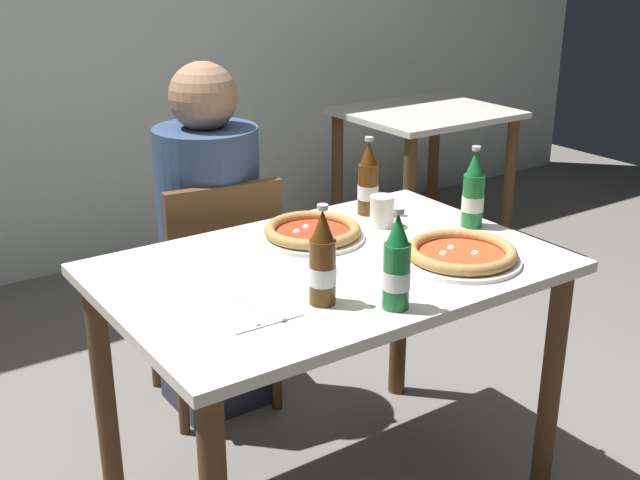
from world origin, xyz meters
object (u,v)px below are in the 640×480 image
Objects in this scene: beer_bottle_right at (474,194)px; paper_cup at (382,211)px; napkin_with_cutlery at (251,310)px; beer_bottle_center at (368,182)px; dining_table_main at (330,302)px; beer_bottle_extra at (323,263)px; beer_bottle_left at (397,267)px; chair_behind_table at (217,282)px; pizza_marinara_far at (461,254)px; dining_table_background at (424,140)px; diner_seated at (211,249)px; pizza_margherita_near at (312,232)px.

paper_cup is (-0.22, 0.16, -0.06)m from beer_bottle_right.
napkin_with_cutlery is (-0.84, -0.13, -0.10)m from beer_bottle_right.
beer_bottle_center is 0.33m from beer_bottle_right.
paper_cup is at bearing 27.31° from dining_table_main.
beer_bottle_right and beer_bottle_extra have the same top height.
beer_bottle_left is 0.17m from beer_bottle_extra.
beer_bottle_left is 1.30× the size of napkin_with_cutlery.
chair_behind_table reaches higher than napkin_with_cutlery.
pizza_marinara_far reaches higher than napkin_with_cutlery.
chair_behind_table is at bearing -153.89° from dining_table_background.
beer_bottle_extra is at bearing -19.81° from napkin_with_cutlery.
beer_bottle_right is 2.60× the size of paper_cup.
dining_table_background is at bearing -145.79° from chair_behind_table.
beer_bottle_center is at bearing 72.58° from paper_cup.
napkin_with_cutlery is (-1.90, -1.54, 0.16)m from dining_table_background.
beer_bottle_center is at bearing -47.28° from diner_seated.
pizza_marinara_far is 0.34m from paper_cup.
dining_table_main is at bearing 50.55° from beer_bottle_extra.
beer_bottle_extra is at bearing 137.43° from beer_bottle_left.
chair_behind_table is at bearing 112.75° from pizza_marinara_far.
pizza_margherita_near is 0.24m from paper_cup.
dining_table_background is at bearing 38.91° from pizza_margherita_near.
beer_bottle_extra reaches higher than paper_cup.
chair_behind_table is 3.44× the size of beer_bottle_right.
pizza_marinara_far is (0.30, -0.19, 0.13)m from dining_table_main.
napkin_with_cutlery is at bearing -154.92° from paper_cup.
dining_table_background is at bearing 42.61° from beer_bottle_extra.
pizza_margherita_near is 3.19× the size of paper_cup.
pizza_marinara_far is 0.46m from beer_bottle_extra.
beer_bottle_center is (0.04, 0.46, 0.08)m from pizza_marinara_far.
beer_bottle_extra is (-1.73, -1.60, 0.26)m from dining_table_background.
chair_behind_table is 0.63m from beer_bottle_center.
dining_table_background is at bearing 44.31° from paper_cup.
beer_bottle_extra is (-0.16, -0.19, 0.22)m from dining_table_main.
dining_table_main and dining_table_background have the same top height.
beer_bottle_left is 0.57m from paper_cup.
pizza_margherita_near is 1.23× the size of beer_bottle_extra.
beer_bottle_right is at bearing -22.07° from pizza_margherita_near.
chair_behind_table is at bearing 81.37° from beer_bottle_extra.
napkin_with_cutlery is at bearing 175.25° from pizza_marinara_far.
pizza_margherita_near is 1.60× the size of napkin_with_cutlery.
diner_seated is at bearing -155.20° from dining_table_background.
pizza_marinara_far is 1.31× the size of beer_bottle_left.
napkin_with_cutlery is at bearing 160.19° from beer_bottle_extra.
pizza_margherita_near is at bearing 173.15° from paper_cup.
napkin_with_cutlery is (-0.16, 0.06, -0.10)m from beer_bottle_extra.
beer_bottle_center and beer_bottle_extra have the same top height.
dining_table_main is 0.48m from beer_bottle_center.
beer_bottle_extra reaches higher than chair_behind_table.
dining_table_background is 2.36m from beer_bottle_left.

